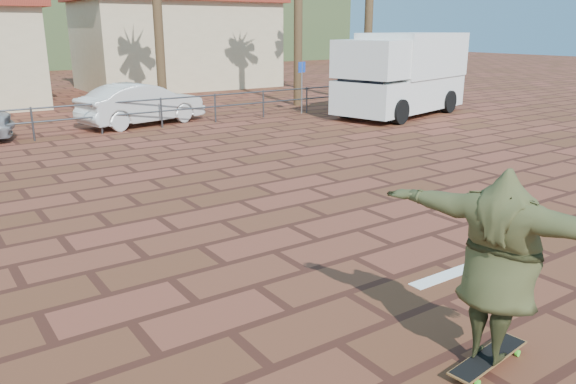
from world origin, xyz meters
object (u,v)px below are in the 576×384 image
object	(u,v)px
skateboarder	(499,267)
car_white	(142,104)
longboard	(489,358)
campervan	(402,72)

from	to	relation	value
skateboarder	car_white	size ratio (longest dim) A/B	0.55
longboard	campervan	distance (m)	16.93
longboard	campervan	xyz separation A→B (m)	(11.39, 12.43, 1.50)
campervan	car_white	xyz separation A→B (m)	(-8.97, 3.41, -0.88)
skateboarder	campervan	distance (m)	16.87
longboard	campervan	world-z (taller)	campervan
skateboarder	longboard	bearing A→B (deg)	75.74
skateboarder	car_white	xyz separation A→B (m)	(2.42, 15.84, -0.36)
car_white	skateboarder	bearing A→B (deg)	159.01
skateboarder	campervan	size ratio (longest dim) A/B	0.38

